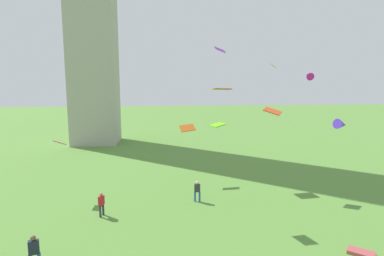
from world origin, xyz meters
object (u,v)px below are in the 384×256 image
kite_flying_1 (308,76)px  kite_bundle_1 (361,253)px  kite_flying_2 (342,124)px  person_0 (101,203)px  kite_flying_6 (272,111)px  kite_flying_8 (60,143)px  person_2 (34,251)px  kite_flying_5 (273,66)px  person_1 (197,190)px  kite_flying_7 (218,125)px  kite_flying_3 (220,50)px  kite_flying_0 (222,89)px  kite_flying_4 (187,128)px

kite_flying_1 → kite_bundle_1: kite_flying_1 is taller
kite_flying_2 → kite_bundle_1: kite_flying_2 is taller
person_0 → kite_flying_6: kite_flying_6 is taller
kite_flying_6 → kite_flying_2: bearing=-175.2°
kite_flying_8 → kite_bundle_1: 21.84m
person_2 → kite_flying_5: (18.51, 18.63, 9.98)m
kite_flying_2 → kite_flying_5: size_ratio=1.55×
person_1 → kite_flying_2: kite_flying_2 is taller
kite_flying_5 → kite_flying_7: size_ratio=0.72×
kite_flying_2 → kite_flying_8: kite_flying_2 is taller
kite_bundle_1 → kite_flying_5: bearing=85.1°
person_1 → kite_flying_8: size_ratio=1.52×
kite_flying_1 → kite_flying_3: kite_flying_3 is taller
person_0 → kite_flying_7: size_ratio=1.31×
person_0 → person_2: person_2 is taller
person_2 → kite_flying_5: 28.09m
person_2 → person_0: bearing=54.9°
kite_flying_5 → kite_flying_2: bearing=-1.6°
person_1 → kite_flying_1: kite_flying_1 is taller
kite_flying_0 → kite_bundle_1: size_ratio=1.34×
kite_flying_0 → kite_flying_7: size_ratio=1.38×
kite_flying_2 → kite_bundle_1: 10.36m
person_0 → kite_flying_7: 9.64m
person_1 → kite_flying_4: bearing=-70.6°
kite_flying_1 → kite_flying_7: kite_flying_1 is taller
person_1 → kite_flying_6: kite_flying_6 is taller
kite_flying_6 → kite_bundle_1: 12.37m
kite_flying_7 → kite_bundle_1: 10.89m
kite_flying_6 → kite_flying_8: kite_flying_6 is taller
kite_flying_3 → kite_flying_7: 19.70m
kite_flying_2 → kite_flying_3: size_ratio=1.07×
person_0 → person_2: (-2.08, -6.16, 0.09)m
kite_flying_7 → kite_flying_4: bearing=-6.3°
kite_flying_0 → kite_flying_7: kite_flying_0 is taller
kite_flying_8 → kite_flying_7: bearing=87.6°
kite_flying_0 → kite_flying_7: (-1.86, -8.27, -2.21)m
person_0 → kite_flying_4: kite_flying_4 is taller
kite_flying_1 → kite_flying_8: kite_flying_1 is taller
kite_flying_1 → kite_flying_2: kite_flying_1 is taller
kite_flying_0 → kite_flying_8: kite_flying_0 is taller
kite_flying_8 → person_2: bearing=29.9°
kite_bundle_1 → kite_flying_3: bearing=98.0°
person_0 → kite_flying_5: size_ratio=1.81×
person_2 → kite_flying_1: (21.94, 17.29, 8.90)m
kite_flying_0 → kite_flying_3: kite_flying_3 is taller
person_0 → kite_flying_0: size_ratio=0.95×
kite_flying_1 → kite_flying_5: 3.84m
kite_flying_2 → kite_flying_4: size_ratio=0.94×
person_0 → kite_flying_6: size_ratio=1.00×
kite_flying_2 → kite_flying_8: bearing=58.6°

